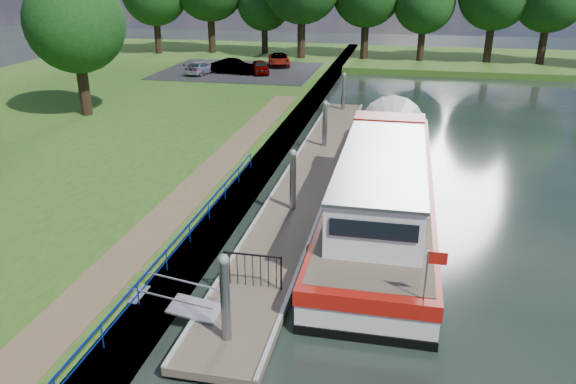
% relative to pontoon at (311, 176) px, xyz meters
% --- Properties ---
extents(ground, '(160.00, 160.00, 0.00)m').
position_rel_pontoon_xyz_m(ground, '(0.00, -13.00, -0.18)').
color(ground, black).
rests_on(ground, ground).
extents(riverbank, '(32.00, 90.00, 0.78)m').
position_rel_pontoon_xyz_m(riverbank, '(-18.00, 2.00, 0.20)').
color(riverbank, '#2C5117').
rests_on(riverbank, ground).
extents(bank_edge, '(1.10, 90.00, 0.78)m').
position_rel_pontoon_xyz_m(bank_edge, '(-2.55, 2.00, 0.20)').
color(bank_edge, '#473D2D').
rests_on(bank_edge, ground).
extents(far_bank, '(60.00, 18.00, 0.60)m').
position_rel_pontoon_xyz_m(far_bank, '(12.00, 39.00, 0.12)').
color(far_bank, '#2C5117').
rests_on(far_bank, ground).
extents(footpath, '(1.60, 40.00, 0.05)m').
position_rel_pontoon_xyz_m(footpath, '(-4.40, -5.00, 0.62)').
color(footpath, brown).
rests_on(footpath, riverbank).
extents(carpark, '(14.00, 12.00, 0.06)m').
position_rel_pontoon_xyz_m(carpark, '(-11.00, 25.00, 0.62)').
color(carpark, black).
rests_on(carpark, riverbank).
extents(blue_fence, '(0.04, 18.04, 0.72)m').
position_rel_pontoon_xyz_m(blue_fence, '(-2.75, -10.00, 1.13)').
color(blue_fence, '#0C2DBF').
rests_on(blue_fence, riverbank).
extents(pontoon, '(2.50, 30.00, 0.56)m').
position_rel_pontoon_xyz_m(pontoon, '(0.00, 0.00, 0.00)').
color(pontoon, brown).
rests_on(pontoon, ground).
extents(mooring_piles, '(0.30, 27.30, 3.55)m').
position_rel_pontoon_xyz_m(mooring_piles, '(0.00, 0.00, 1.10)').
color(mooring_piles, gray).
rests_on(mooring_piles, ground).
extents(gangway, '(2.58, 1.00, 0.92)m').
position_rel_pontoon_xyz_m(gangway, '(-1.85, -12.50, 0.44)').
color(gangway, '#A5A8AD').
rests_on(gangway, ground).
extents(gate_panel, '(1.85, 0.05, 1.15)m').
position_rel_pontoon_xyz_m(gate_panel, '(-0.00, -10.80, 0.97)').
color(gate_panel, black).
rests_on(gate_panel, ground).
extents(barge, '(4.36, 21.15, 4.78)m').
position_rel_pontoon_xyz_m(barge, '(3.60, -2.01, 0.90)').
color(barge, black).
rests_on(barge, ground).
extents(bank_tree_a, '(6.12, 6.12, 9.72)m').
position_rel_pontoon_xyz_m(bank_tree_a, '(-15.99, 7.08, 6.84)').
color(bank_tree_a, '#332316').
rests_on(bank_tree_a, riverbank).
extents(car_a, '(2.49, 3.69, 1.17)m').
position_rel_pontoon_xyz_m(car_a, '(-8.67, 23.78, 1.24)').
color(car_a, '#999999').
rests_on(car_a, carpark).
extents(car_b, '(4.09, 1.95, 1.30)m').
position_rel_pontoon_xyz_m(car_b, '(-11.00, 23.32, 1.30)').
color(car_b, '#999999').
rests_on(car_b, carpark).
extents(car_c, '(2.14, 3.98, 1.10)m').
position_rel_pontoon_xyz_m(car_c, '(-13.84, 22.55, 1.20)').
color(car_c, '#999999').
rests_on(car_c, carpark).
extents(car_d, '(2.99, 4.66, 1.20)m').
position_rel_pontoon_xyz_m(car_d, '(-7.95, 28.31, 1.25)').
color(car_d, '#999999').
rests_on(car_d, carpark).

